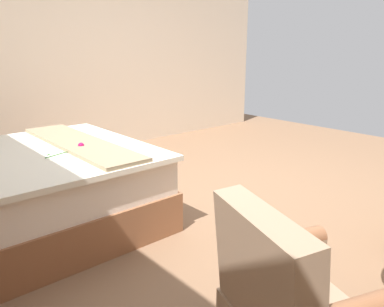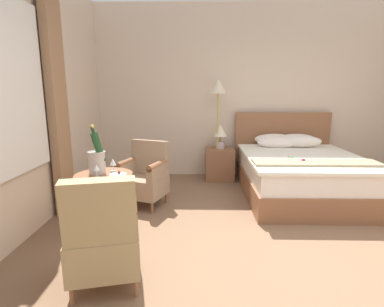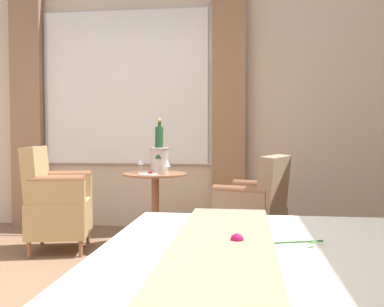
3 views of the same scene
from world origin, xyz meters
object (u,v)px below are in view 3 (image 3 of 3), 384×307
Objects in this scene: side_table_round at (155,202)px; wine_glass_near_bucket at (141,163)px; snack_plate at (148,174)px; armchair_by_window at (256,210)px; armchair_facing_bed at (55,203)px; champagne_bucket at (159,156)px; wine_glass_near_edge at (167,164)px.

side_table_round is 0.40m from wine_glass_near_bucket.
snack_plate is 0.20× the size of armchair_by_window.
side_table_round is at bearing 106.51° from armchair_facing_bed.
champagne_bucket reaches higher than wine_glass_near_bucket.
wine_glass_near_edge is 1.07m from armchair_facing_bed.
wine_glass_near_edge is at bearing 100.72° from armchair_facing_bed.
wine_glass_near_bucket is 0.16× the size of armchair_by_window.
wine_glass_near_edge is at bearing 71.04° from wine_glass_near_bucket.
champagne_bucket is 0.59× the size of armchair_by_window.
snack_plate is at bearing 31.45° from wine_glass_near_bucket.
snack_plate is at bearing -13.27° from champagne_bucket.
armchair_by_window is at bearing 74.49° from side_table_round.
snack_plate is at bearing -95.72° from armchair_by_window.
side_table_round is 0.33m from snack_plate.
wine_glass_near_edge is at bearing 121.50° from snack_plate.
champagne_bucket is 0.18m from wine_glass_near_edge.
side_table_round is 5.05× the size of wine_glass_near_bucket.
wine_glass_near_edge is at bearing 60.80° from side_table_round.
snack_plate is (0.18, 0.11, -0.09)m from wine_glass_near_bucket.
armchair_by_window is (0.10, 0.96, -0.29)m from snack_plate.
champagne_bucket reaches higher than armchair_facing_bed.
armchair_facing_bed is at bearing -73.49° from side_table_round.
champagne_bucket is 1.06m from armchair_by_window.
armchair_facing_bed reaches higher than snack_plate.
snack_plate is at bearing -58.50° from wine_glass_near_edge.
champagne_bucket is 0.28m from snack_plate.
armchair_facing_bed is (0.19, -0.99, -0.35)m from wine_glass_near_edge.
snack_plate is 0.19× the size of armchair_facing_bed.
armchair_facing_bed is (0.26, -0.86, 0.02)m from side_table_round.
wine_glass_near_edge is (0.09, 0.26, 0.00)m from wine_glass_near_bucket.
armchair_facing_bed reaches higher than armchair_by_window.
wine_glass_near_bucket is 0.85m from armchair_facing_bed.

